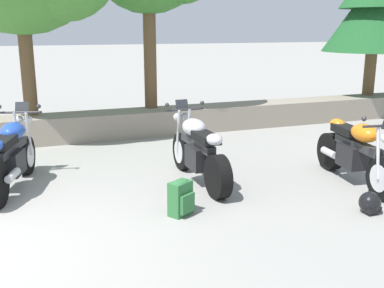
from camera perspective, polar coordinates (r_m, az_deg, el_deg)
motorcycle_blue_near_left at (r=7.22m, az=-21.49°, el=-1.47°), size 0.88×2.02×1.18m
motorcycle_silver_centre at (r=7.00m, az=0.77°, el=-0.92°), size 0.67×2.06×1.18m
motorcycle_orange_far_right at (r=7.36m, az=19.70°, el=-1.02°), size 0.67×2.06×1.18m
rider_backpack at (r=5.84m, az=-1.41°, el=-6.57°), size 0.35×0.34×0.47m
rider_helmet at (r=6.35m, az=21.26°, el=-6.84°), size 0.28×0.28×0.28m
pine_tree_mid_right at (r=13.31m, az=21.89°, el=15.85°), size 2.62×2.62×3.70m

